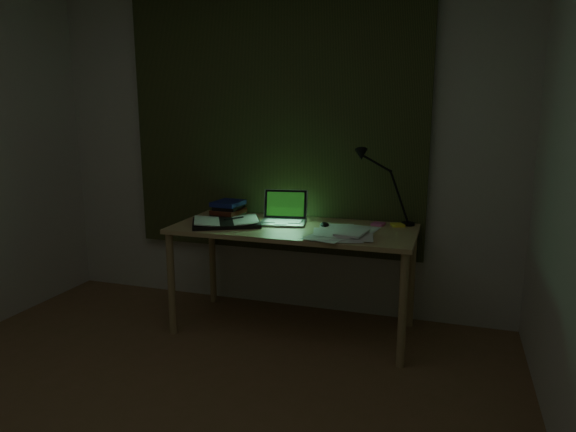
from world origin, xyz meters
name	(u,v)px	position (x,y,z in m)	size (l,w,h in m)	color
wall_back	(275,142)	(0.00, 2.00, 1.25)	(3.50, 0.00, 2.50)	beige
curtain	(273,114)	(0.00, 1.96, 1.45)	(2.20, 0.06, 2.00)	#2F371B
desk	(293,279)	(0.28, 1.57, 0.36)	(1.59, 0.69, 0.72)	tan
laptop	(283,208)	(0.18, 1.63, 0.83)	(0.30, 0.34, 0.22)	#A4A3A8
open_textbook	(226,222)	(-0.17, 1.49, 0.74)	(0.44, 0.32, 0.04)	white
book_stack	(228,209)	(-0.27, 1.74, 0.78)	(0.18, 0.22, 0.12)	white
loose_papers	(344,233)	(0.64, 1.46, 0.73)	(0.36, 0.38, 0.02)	white
mouse	(325,225)	(0.48, 1.61, 0.74)	(0.06, 0.09, 0.04)	black
sticky_yellow	(398,225)	(0.93, 1.80, 0.73)	(0.08, 0.08, 0.02)	yellow
sticky_pink	(378,224)	(0.80, 1.79, 0.73)	(0.08, 0.08, 0.02)	#EB5BA5
desk_lamp	(409,189)	(0.99, 1.85, 0.97)	(0.33, 0.25, 0.49)	black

